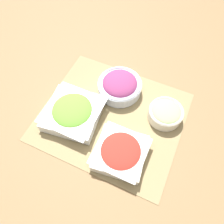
{
  "coord_description": "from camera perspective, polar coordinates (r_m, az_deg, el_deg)",
  "views": [
    {
      "loc": [
        0.17,
        -0.37,
        0.73
      ],
      "look_at": [
        0.0,
        0.0,
        0.03
      ],
      "focal_mm": 35.0,
      "sensor_mm": 36.0,
      "label": 1
    }
  ],
  "objects": [
    {
      "name": "tomato_bowl",
      "position": [
        0.74,
        2.25,
        -10.48
      ],
      "size": [
        0.18,
        0.18,
        0.05
      ],
      "color": "white",
      "rests_on": "placemat"
    },
    {
      "name": "placemat",
      "position": [
        0.84,
        -0.0,
        -1.1
      ],
      "size": [
        0.53,
        0.46,
        0.0
      ],
      "color": "#937F56",
      "rests_on": "ground_plane"
    },
    {
      "name": "onion_bowl",
      "position": [
        0.87,
        2.04,
        6.99
      ],
      "size": [
        0.17,
        0.17,
        0.07
      ],
      "color": "silver",
      "rests_on": "placemat"
    },
    {
      "name": "ground_plane",
      "position": [
        0.84,
        -0.0,
        -1.17
      ],
      "size": [
        3.0,
        3.0,
        0.0
      ],
      "primitive_type": "plane",
      "color": "olive"
    },
    {
      "name": "lettuce_bowl",
      "position": [
        0.82,
        -10.2,
        -0.04
      ],
      "size": [
        0.21,
        0.21,
        0.06
      ],
      "color": "white",
      "rests_on": "placemat"
    },
    {
      "name": "cucumber_bowl",
      "position": [
        0.83,
        13.85,
        -0.22
      ],
      "size": [
        0.13,
        0.13,
        0.06
      ],
      "color": "silver",
      "rests_on": "placemat"
    }
  ]
}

